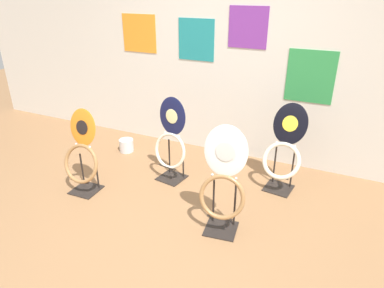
{
  "coord_description": "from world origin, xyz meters",
  "views": [
    {
      "loc": [
        1.33,
        -1.95,
        2.01
      ],
      "look_at": [
        -0.0,
        0.89,
        0.55
      ],
      "focal_mm": 32.0,
      "sensor_mm": 36.0,
      "label": 1
    }
  ],
  "objects_px": {
    "toilet_seat_display_jazz_black": "(283,153)",
    "toilet_seat_display_orange_sun": "(82,156)",
    "toilet_seat_display_white_plain": "(223,182)",
    "toilet_seat_display_navy_moon": "(171,143)",
    "paint_can": "(126,145)"
  },
  "relations": [
    {
      "from": "toilet_seat_display_jazz_black",
      "to": "toilet_seat_display_navy_moon",
      "type": "bearing_deg",
      "value": -164.46
    },
    {
      "from": "toilet_seat_display_white_plain",
      "to": "toilet_seat_display_jazz_black",
      "type": "bearing_deg",
      "value": 70.38
    },
    {
      "from": "toilet_seat_display_white_plain",
      "to": "toilet_seat_display_orange_sun",
      "type": "distance_m",
      "value": 1.55
    },
    {
      "from": "toilet_seat_display_jazz_black",
      "to": "toilet_seat_display_white_plain",
      "type": "relative_size",
      "value": 0.92
    },
    {
      "from": "toilet_seat_display_white_plain",
      "to": "paint_can",
      "type": "height_order",
      "value": "toilet_seat_display_white_plain"
    },
    {
      "from": "toilet_seat_display_navy_moon",
      "to": "toilet_seat_display_jazz_black",
      "type": "bearing_deg",
      "value": 15.54
    },
    {
      "from": "toilet_seat_display_navy_moon",
      "to": "paint_can",
      "type": "relative_size",
      "value": 5.06
    },
    {
      "from": "toilet_seat_display_jazz_black",
      "to": "toilet_seat_display_white_plain",
      "type": "bearing_deg",
      "value": -109.62
    },
    {
      "from": "toilet_seat_display_jazz_black",
      "to": "toilet_seat_display_white_plain",
      "type": "height_order",
      "value": "toilet_seat_display_white_plain"
    },
    {
      "from": "toilet_seat_display_navy_moon",
      "to": "toilet_seat_display_white_plain",
      "type": "relative_size",
      "value": 0.96
    },
    {
      "from": "toilet_seat_display_jazz_black",
      "to": "toilet_seat_display_orange_sun",
      "type": "distance_m",
      "value": 2.09
    },
    {
      "from": "toilet_seat_display_navy_moon",
      "to": "toilet_seat_display_jazz_black",
      "type": "xyz_separation_m",
      "value": [
        1.16,
        0.32,
        -0.02
      ]
    },
    {
      "from": "toilet_seat_display_orange_sun",
      "to": "paint_can",
      "type": "relative_size",
      "value": 4.74
    },
    {
      "from": "toilet_seat_display_navy_moon",
      "to": "toilet_seat_display_orange_sun",
      "type": "distance_m",
      "value": 0.94
    },
    {
      "from": "toilet_seat_display_jazz_black",
      "to": "paint_can",
      "type": "xyz_separation_m",
      "value": [
        -2.03,
        0.04,
        -0.33
      ]
    }
  ]
}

